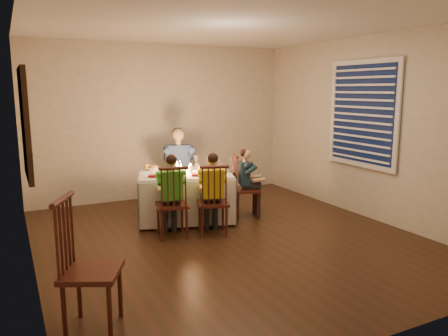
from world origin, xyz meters
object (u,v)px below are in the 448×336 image
chair_extra (95,328)px  child_yellow (213,234)px  chair_adult (180,206)px  child_green (173,236)px  serving_bowl (152,169)px  dining_table (185,186)px  adult (180,206)px  chair_near_right (213,234)px  child_teal (246,217)px  chair_end (246,217)px  chair_near_left (173,236)px

chair_extra → child_yellow: (1.80, 1.63, 0.00)m
chair_adult → child_green: size_ratio=0.88×
child_yellow → serving_bowl: 1.43m
dining_table → chair_extra: 3.00m
adult → chair_near_right: bearing=-79.6°
adult → child_teal: size_ratio=1.24×
chair_end → child_teal: 0.00m
chair_end → chair_near_right: bearing=140.6°
adult → serving_bowl: 0.95m
child_teal → serving_bowl: bearing=78.4°
chair_near_left → child_teal: (1.26, 0.34, 0.00)m
chair_adult → child_yellow: size_ratio=0.88×
dining_table → chair_adult: bearing=93.1°
chair_extra → child_green: size_ratio=1.01×
child_yellow → chair_near_right: bearing=17.6°
chair_extra → serving_bowl: bearing=-0.5°
chair_adult → serving_bowl: serving_bowl is taller
dining_table → chair_extra: bearing=-108.6°
chair_adult → child_green: (-0.61, -1.35, 0.00)m
dining_table → chair_near_left: 0.90m
chair_near_right → chair_end: 0.90m
chair_near_left → adult: bearing=-104.5°
chair_near_left → chair_end: size_ratio=1.00×
adult → child_teal: bearing=-42.6°
dining_table → child_yellow: dining_table is taller
chair_near_right → chair_extra: 2.43m
chair_extra → serving_bowl: size_ratio=5.56×
dining_table → child_green: 0.90m
chair_extra → child_teal: size_ratio=1.06×
chair_end → child_green: bearing=123.3°
chair_adult → chair_end: same height
chair_extra → child_green: 2.20m
chair_near_right → chair_near_left: bearing=1.4°
chair_end → chair_extra: (-2.56, -2.11, 0.00)m
chair_adult → chair_near_right: size_ratio=1.00×
chair_near_left → child_green: (0.00, 0.00, 0.00)m
chair_near_right → child_green: size_ratio=0.88×
adult → child_green: size_ratio=1.18×
child_yellow → child_teal: child_yellow is taller
chair_adult → adult: bearing=0.0°
chair_end → child_yellow: (-0.76, -0.48, 0.00)m
dining_table → child_yellow: 0.91m
dining_table → adult: dining_table is taller
dining_table → child_teal: bearing=-2.0°
chair_end → serving_bowl: serving_bowl is taller
child_yellow → serving_bowl: size_ratio=5.55×
dining_table → chair_adult: (0.18, 0.72, -0.49)m
chair_adult → adult: adult is taller
serving_bowl → chair_adult: bearing=31.3°
chair_extra → child_green: bearing=-10.4°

